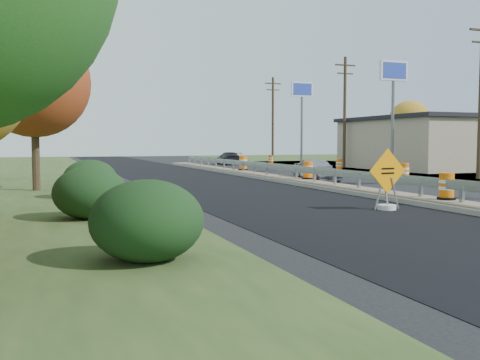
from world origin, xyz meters
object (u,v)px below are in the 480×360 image
object	(u,v)px
barrel_median_mid	(308,171)
barrel_median_far	(243,163)
caution_sign	(387,194)
barrel_shoulder_near	(404,172)
barrel_shoulder_far	(271,160)
barrel_median_near	(447,187)
car_dark_far	(229,158)
barrel_shoulder_mid	(339,165)
car_silver	(316,169)

from	to	relation	value
barrel_median_mid	barrel_median_far	xyz separation A→B (m)	(0.00, 9.74, 0.03)
caution_sign	barrel_shoulder_near	bearing A→B (deg)	45.25
barrel_shoulder_near	barrel_shoulder_far	distance (m)	24.00
barrel_median_far	barrel_median_mid	bearing A→B (deg)	-90.00
barrel_median_near	barrel_shoulder_near	distance (m)	13.07
barrel_shoulder_near	barrel_median_far	bearing A→B (deg)	124.42
barrel_shoulder_far	car_dark_far	world-z (taller)	car_dark_far
barrel_shoulder_mid	car_dark_far	bearing A→B (deg)	107.97
barrel_median_near	barrel_shoulder_far	world-z (taller)	barrel_median_near
barrel_shoulder_mid	barrel_shoulder_far	bearing A→B (deg)	89.98
barrel_shoulder_far	car_silver	xyz separation A→B (m)	(-7.26, -22.89, 0.23)
barrel_median_mid	barrel_shoulder_near	bearing A→B (deg)	2.91
caution_sign	car_silver	xyz separation A→B (m)	(4.15, 12.31, 0.16)
caution_sign	barrel_shoulder_far	size ratio (longest dim) A/B	2.21
barrel_shoulder_near	car_silver	bearing A→B (deg)	168.85
barrel_shoulder_near	car_dark_far	xyz separation A→B (m)	(-2.35, 24.26, 0.15)
barrel_shoulder_near	barrel_median_near	bearing A→B (deg)	-121.49
car_dark_far	barrel_median_far	bearing A→B (deg)	79.39
barrel_median_mid	barrel_shoulder_mid	xyz separation A→B (m)	(8.51, 10.99, -0.26)
barrel_median_near	car_dark_far	xyz separation A→B (m)	(4.47, 35.41, -0.05)
caution_sign	barrel_shoulder_far	world-z (taller)	caution_sign
barrel_shoulder_near	car_dark_far	distance (m)	24.38
barrel_shoulder_far	car_silver	distance (m)	24.02
caution_sign	car_silver	distance (m)	12.99
barrel_median_mid	barrel_shoulder_near	distance (m)	6.46
barrel_median_mid	car_dark_far	xyz separation A→B (m)	(4.10, 24.59, -0.06)
barrel_median_mid	barrel_shoulder_mid	size ratio (longest dim) A/B	1.07
barrel_median_mid	barrel_shoulder_mid	distance (m)	13.90
caution_sign	barrel_median_mid	xyz separation A→B (m)	(2.90, 10.96, 0.18)
barrel_median_mid	car_silver	xyz separation A→B (m)	(1.25, 1.35, -0.02)
barrel_median_far	car_silver	xyz separation A→B (m)	(1.25, -8.39, -0.05)
barrel_median_mid	barrel_shoulder_mid	world-z (taller)	barrel_median_mid
barrel_median_mid	barrel_shoulder_far	bearing A→B (deg)	70.66
barrel_shoulder_mid	car_silver	xyz separation A→B (m)	(-7.26, -9.64, 0.24)
caution_sign	barrel_median_mid	distance (m)	11.34
caution_sign	barrel_median_near	world-z (taller)	caution_sign
barrel_shoulder_mid	car_silver	distance (m)	12.07
barrel_median_far	barrel_shoulder_mid	world-z (taller)	barrel_median_far
barrel_median_far	barrel_shoulder_far	world-z (taller)	barrel_median_far
barrel_median_mid	barrel_median_far	size ratio (longest dim) A/B	0.94
caution_sign	barrel_shoulder_near	world-z (taller)	caution_sign
barrel_shoulder_far	barrel_median_near	bearing A→B (deg)	-104.22
barrel_shoulder_mid	barrel_shoulder_far	size ratio (longest dim) A/B	0.98
barrel_median_near	barrel_median_mid	world-z (taller)	barrel_median_mid
barrel_median_near	barrel_shoulder_far	bearing A→B (deg)	75.78
caution_sign	barrel_median_near	bearing A→B (deg)	-1.96
barrel_shoulder_far	car_silver	bearing A→B (deg)	-107.60
car_dark_far	caution_sign	bearing A→B (deg)	83.68
car_silver	barrel_shoulder_mid	bearing A→B (deg)	55.44
barrel_shoulder_near	barrel_shoulder_mid	xyz separation A→B (m)	(2.06, 10.66, -0.05)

